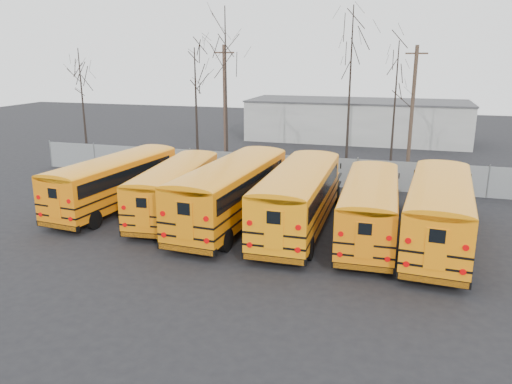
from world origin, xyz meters
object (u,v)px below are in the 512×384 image
(bus_d, at_px, (299,193))
(utility_pole_right, at_px, (412,106))
(bus_b, at_px, (177,184))
(bus_c, at_px, (233,187))
(utility_pole_left, at_px, (225,102))
(bus_e, at_px, (370,203))
(bus_a, at_px, (117,178))
(bus_f, at_px, (439,206))

(bus_d, xyz_separation_m, utility_pole_right, (5.32, 17.12, 2.86))
(bus_b, height_order, utility_pole_right, utility_pole_right)
(bus_c, relative_size, utility_pole_left, 1.30)
(bus_b, distance_m, utility_pole_right, 20.89)
(bus_b, relative_size, utility_pole_left, 1.13)
(bus_d, xyz_separation_m, bus_e, (3.50, -0.22, -0.18))
(bus_d, height_order, bus_e, bus_d)
(bus_c, bearing_deg, bus_b, 175.77)
(bus_a, relative_size, bus_c, 0.92)
(bus_f, distance_m, utility_pole_right, 17.77)
(bus_b, bearing_deg, bus_a, 172.63)
(bus_d, bearing_deg, utility_pole_left, 121.23)
(bus_b, height_order, bus_c, bus_c)
(bus_c, distance_m, utility_pole_right, 19.44)
(bus_d, bearing_deg, utility_pole_right, 72.53)
(bus_c, xyz_separation_m, utility_pole_left, (-6.09, 15.69, 2.86))
(bus_a, distance_m, bus_b, 3.81)
(bus_e, bearing_deg, utility_pole_right, 82.65)
(bus_a, bearing_deg, bus_e, 2.31)
(utility_pole_left, bearing_deg, bus_b, -104.41)
(bus_f, bearing_deg, utility_pole_right, 98.51)
(bus_a, distance_m, utility_pole_left, 15.41)
(bus_d, bearing_deg, bus_f, -3.39)
(bus_f, bearing_deg, bus_a, -179.10)
(bus_a, relative_size, bus_e, 1.04)
(bus_e, distance_m, utility_pole_left, 20.87)
(bus_e, bearing_deg, bus_f, -4.07)
(bus_c, bearing_deg, bus_e, 1.83)
(utility_pole_right, bearing_deg, bus_b, -124.61)
(utility_pole_left, bearing_deg, bus_a, -118.69)
(bus_a, bearing_deg, bus_b, 3.78)
(bus_f, relative_size, utility_pole_left, 1.25)
(bus_e, relative_size, bus_f, 0.92)
(bus_a, xyz_separation_m, utility_pole_right, (16.11, 16.45, 2.99))
(utility_pole_left, bearing_deg, utility_pole_right, -18.84)
(utility_pole_left, xyz_separation_m, utility_pole_right, (14.93, 1.40, -0.04))
(bus_e, relative_size, utility_pole_left, 1.15)
(bus_f, bearing_deg, bus_d, -178.89)
(bus_b, xyz_separation_m, bus_d, (6.99, -0.52, 0.22))
(bus_b, height_order, utility_pole_left, utility_pole_left)
(bus_b, relative_size, bus_c, 0.87)
(bus_a, bearing_deg, utility_pole_right, 51.44)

